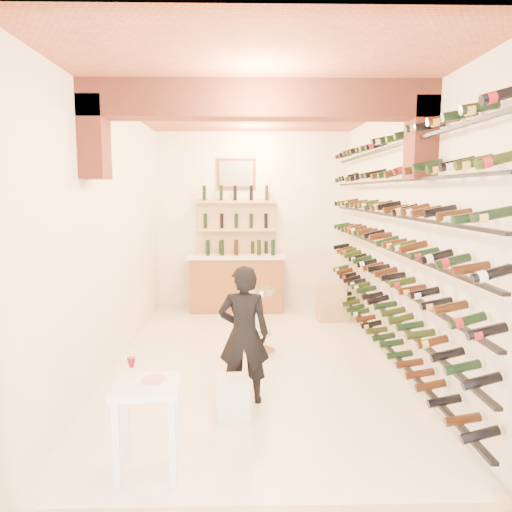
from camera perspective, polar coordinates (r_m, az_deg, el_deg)
The scene contains 11 objects.
ground at distance 6.35m, azimuth 0.06°, elevation -12.08°, with size 6.00×6.00×0.00m, color white.
room_shell at distance 5.72m, azimuth 0.12°, elevation 8.75°, with size 3.52×6.02×3.21m.
wine_rack at distance 6.23m, azimuth 14.28°, elevation 1.94°, with size 0.32×5.70×2.56m.
back_counter at distance 8.78m, azimuth -2.29°, elevation -2.99°, with size 1.70×0.62×1.29m.
back_shelving at distance 8.92m, azimuth -2.28°, elevation 1.31°, with size 1.40×0.31×2.73m.
tasting_table at distance 3.90m, azimuth -12.58°, elevation -16.01°, with size 0.52×0.52×0.86m.
white_stool at distance 4.83m, azimuth -2.73°, elevation -16.10°, with size 0.31×0.31×0.38m, color white.
person at distance 4.98m, azimuth -1.42°, elevation -9.09°, with size 0.51×0.34×1.41m, color black.
chrome_barstool at distance 6.51m, azimuth 0.28°, elevation -6.91°, with size 0.45×0.45×0.88m.
crate_lower at distance 8.30m, azimuth 8.85°, elevation -6.41°, with size 0.49×0.34×0.29m, color tan.
crate_upper at distance 8.24m, azimuth 8.89°, elevation -4.48°, with size 0.48×0.33×0.28m, color tan.
Camera 1 is at (-0.13, -5.98, 2.12)m, focal length 34.35 mm.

